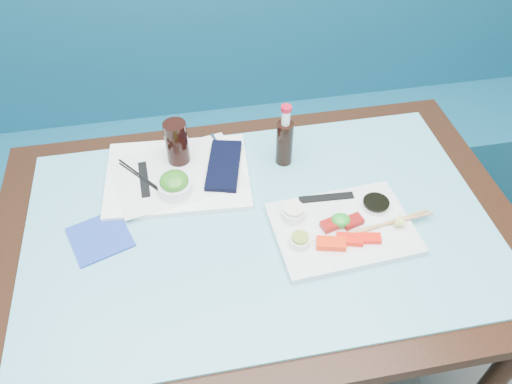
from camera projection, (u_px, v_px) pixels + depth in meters
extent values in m
cube|color=navy|center=(227.00, 171.00, 2.23)|extent=(3.00, 0.55, 0.45)
cube|color=navy|center=(214.00, 51.00, 2.04)|extent=(3.00, 0.12, 0.95)
cube|color=black|center=(260.00, 231.00, 1.34)|extent=(1.40, 0.90, 0.04)
cylinder|color=black|center=(494.00, 380.00, 1.44)|extent=(0.06, 0.06, 0.71)
cylinder|color=black|center=(70.00, 243.00, 1.78)|extent=(0.06, 0.06, 0.71)
cylinder|color=black|center=(397.00, 197.00, 1.94)|extent=(0.06, 0.06, 0.71)
cube|color=#60AEC0|center=(260.00, 225.00, 1.32)|extent=(1.22, 0.76, 0.01)
cube|color=silver|center=(343.00, 229.00, 1.30)|extent=(0.37, 0.28, 0.02)
cube|color=#FF2D0A|center=(331.00, 244.00, 1.24)|extent=(0.08, 0.05, 0.02)
cube|color=#FC150A|center=(350.00, 239.00, 1.25)|extent=(0.07, 0.05, 0.02)
cube|color=#FF170A|center=(369.00, 238.00, 1.25)|extent=(0.06, 0.04, 0.01)
cube|color=maroon|center=(332.00, 224.00, 1.28)|extent=(0.06, 0.05, 0.02)
cube|color=maroon|center=(352.00, 221.00, 1.29)|extent=(0.06, 0.05, 0.02)
ellipsoid|color=#218F24|center=(341.00, 220.00, 1.29)|extent=(0.06, 0.06, 0.03)
cylinder|color=white|center=(300.00, 241.00, 1.24)|extent=(0.05, 0.05, 0.02)
cylinder|color=olive|center=(300.00, 237.00, 1.23)|extent=(0.05, 0.05, 0.01)
cylinder|color=white|center=(293.00, 214.00, 1.30)|extent=(0.06, 0.06, 0.03)
cylinder|color=#F1DAC6|center=(294.00, 209.00, 1.29)|extent=(0.06, 0.06, 0.01)
cylinder|color=silver|center=(376.00, 205.00, 1.33)|extent=(0.09, 0.09, 0.01)
cylinder|color=black|center=(376.00, 202.00, 1.32)|extent=(0.09, 0.09, 0.01)
cone|color=#F7F275|center=(402.00, 223.00, 1.27)|extent=(0.05, 0.05, 0.04)
cube|color=black|center=(326.00, 198.00, 1.36)|extent=(0.15, 0.03, 0.00)
cylinder|color=tan|center=(386.00, 224.00, 1.29)|extent=(0.25, 0.06, 0.01)
cylinder|color=tan|center=(390.00, 223.00, 1.29)|extent=(0.25, 0.03, 0.01)
cube|color=white|center=(178.00, 175.00, 1.44)|extent=(0.43, 0.33, 0.02)
cube|color=silver|center=(177.00, 173.00, 1.43)|extent=(0.40, 0.31, 0.00)
cylinder|color=white|center=(175.00, 188.00, 1.37)|extent=(0.10, 0.10, 0.04)
ellipsoid|color=#2C741A|center=(174.00, 181.00, 1.35)|extent=(0.10, 0.10, 0.04)
cylinder|color=black|center=(177.00, 143.00, 1.42)|extent=(0.07, 0.07, 0.14)
cube|color=black|center=(224.00, 165.00, 1.44)|extent=(0.14, 0.22, 0.02)
cylinder|color=silver|center=(217.00, 143.00, 1.52)|extent=(0.03, 0.09, 0.01)
cylinder|color=black|center=(143.00, 179.00, 1.41)|extent=(0.13, 0.16, 0.01)
cylinder|color=black|center=(145.00, 179.00, 1.41)|extent=(0.15, 0.19, 0.01)
cube|color=black|center=(144.00, 179.00, 1.41)|extent=(0.03, 0.15, 0.00)
cylinder|color=black|center=(284.00, 143.00, 1.44)|extent=(0.06, 0.06, 0.14)
cylinder|color=white|center=(286.00, 117.00, 1.37)|extent=(0.03, 0.03, 0.05)
cylinder|color=red|center=(286.00, 108.00, 1.35)|extent=(0.04, 0.04, 0.01)
cube|color=#1C389B|center=(100.00, 237.00, 1.28)|extent=(0.18, 0.18, 0.01)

